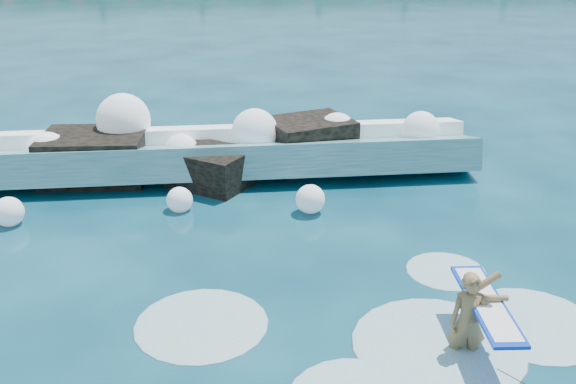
% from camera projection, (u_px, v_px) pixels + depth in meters
% --- Properties ---
extents(ground, '(200.00, 200.00, 0.00)m').
position_uv_depth(ground, '(216.00, 301.00, 11.34)').
color(ground, '#072A3C').
rests_on(ground, ground).
extents(breaking_wave, '(16.95, 2.69, 1.46)m').
position_uv_depth(breaking_wave, '(153.00, 157.00, 16.91)').
color(breaking_wave, teal).
rests_on(breaking_wave, ground).
extents(rock_cluster, '(8.38, 3.57, 1.52)m').
position_uv_depth(rock_cluster, '(196.00, 157.00, 16.99)').
color(rock_cluster, black).
rests_on(rock_cluster, ground).
extents(surfer_with_board, '(0.96, 2.85, 1.64)m').
position_uv_depth(surfer_with_board, '(472.00, 318.00, 9.76)').
color(surfer_with_board, olive).
rests_on(surfer_with_board, ground).
extents(wave_spray, '(15.11, 4.56, 2.13)m').
position_uv_depth(wave_spray, '(121.00, 138.00, 16.69)').
color(wave_spray, white).
rests_on(wave_spray, ground).
extents(surf_foam, '(8.96, 5.29, 0.14)m').
position_uv_depth(surf_foam, '(421.00, 341.00, 10.25)').
color(surf_foam, silver).
rests_on(surf_foam, ground).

